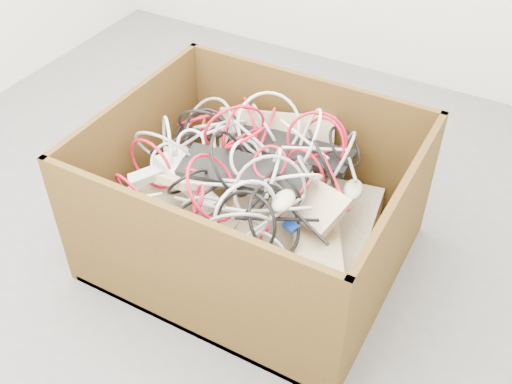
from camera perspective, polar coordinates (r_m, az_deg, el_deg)
The scene contains 8 objects.
ground at distance 2.57m, azimuth -4.76°, elevation -2.22°, with size 3.00×3.00×0.00m, color #575759.
cardboard_box at distance 2.31m, azimuth -0.54°, elevation -2.96°, with size 1.07×0.89×0.57m.
keyboard_pile at distance 2.23m, azimuth 0.13°, elevation 0.07°, with size 0.96×0.82×0.30m.
mice_scatter at distance 2.19m, azimuth -1.22°, elevation 1.21°, with size 0.81×0.65×0.19m.
power_strip_left at distance 2.26m, azimuth -8.63°, elevation 2.11°, with size 0.27×0.05×0.04m, color silver.
power_strip_right at distance 2.19m, azimuth -6.54°, elevation 0.92°, with size 0.30×0.06×0.04m, color silver.
vga_plug at distance 2.03m, azimuth 3.33°, elevation -3.21°, with size 0.04×0.04×0.02m, color #0B32A9.
cable_tangle at distance 2.20m, azimuth -1.41°, elevation 3.19°, with size 0.89×0.79×0.40m.
Camera 1 is at (1.09, -1.53, 1.75)m, focal length 42.67 mm.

